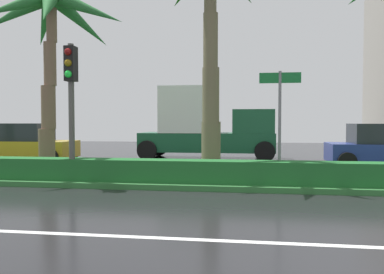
% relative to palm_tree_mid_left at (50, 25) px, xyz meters
% --- Properties ---
extents(ground_plane, '(90.00, 42.00, 0.10)m').
position_rel_palm_tree_mid_left_xyz_m(ground_plane, '(7.87, 0.88, -4.97)').
color(ground_plane, black).
extents(near_lane_divider_stripe, '(81.00, 0.14, 0.01)m').
position_rel_palm_tree_mid_left_xyz_m(near_lane_divider_stripe, '(7.87, -6.12, -4.91)').
color(near_lane_divider_stripe, white).
rests_on(near_lane_divider_stripe, ground_plane).
extents(median_strip, '(85.50, 4.00, 0.15)m').
position_rel_palm_tree_mid_left_xyz_m(median_strip, '(7.87, -0.12, -4.84)').
color(median_strip, '#2D6B33').
rests_on(median_strip, ground_plane).
extents(median_hedge, '(76.50, 0.70, 0.60)m').
position_rel_palm_tree_mid_left_xyz_m(median_hedge, '(7.87, -1.52, -4.47)').
color(median_hedge, '#1E6028').
rests_on(median_hedge, median_strip).
extents(palm_tree_mid_left, '(4.99, 4.49, 6.19)m').
position_rel_palm_tree_mid_left_xyz_m(palm_tree_mid_left, '(0.00, 0.00, 0.00)').
color(palm_tree_mid_left, brown).
rests_on(palm_tree_mid_left, median_strip).
extents(traffic_signal_median_left, '(0.28, 0.43, 3.79)m').
position_rel_palm_tree_mid_left_xyz_m(traffic_signal_median_left, '(1.53, -1.74, -2.16)').
color(traffic_signal_median_left, '#4C4C47').
rests_on(traffic_signal_median_left, median_strip).
extents(street_name_sign, '(1.10, 0.08, 3.00)m').
position_rel_palm_tree_mid_left_xyz_m(street_name_sign, '(7.22, -1.21, -2.84)').
color(street_name_sign, slate).
rests_on(street_name_sign, median_strip).
extents(car_in_traffic_leading, '(4.30, 2.02, 1.72)m').
position_rel_palm_tree_mid_left_xyz_m(car_in_traffic_leading, '(-3.36, 3.90, -4.09)').
color(car_in_traffic_leading, '#B28C1E').
rests_on(car_in_traffic_leading, ground_plane).
extents(box_truck_lead, '(6.40, 2.64, 3.46)m').
position_rel_palm_tree_mid_left_xyz_m(box_truck_lead, '(4.35, 6.81, -3.37)').
color(box_truck_lead, '#195133').
rests_on(box_truck_lead, ground_plane).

